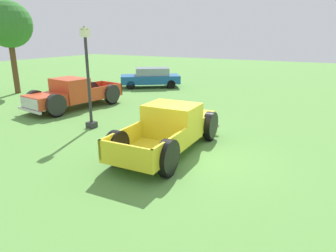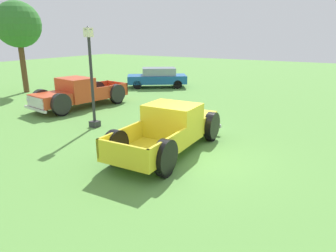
# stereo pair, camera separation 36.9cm
# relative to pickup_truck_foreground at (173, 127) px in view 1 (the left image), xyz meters

# --- Properties ---
(ground_plane) EXTENTS (80.00, 80.00, 0.00)m
(ground_plane) POSITION_rel_pickup_truck_foreground_xyz_m (-0.40, -0.88, -0.75)
(ground_plane) COLOR #5B9342
(pickup_truck_foreground) EXTENTS (5.22, 2.16, 1.58)m
(pickup_truck_foreground) POSITION_rel_pickup_truck_foreground_xyz_m (0.00, 0.00, 0.00)
(pickup_truck_foreground) COLOR yellow
(pickup_truck_foreground) RESTS_ON ground_plane
(pickup_truck_behind_left) EXTENTS (5.53, 2.73, 1.62)m
(pickup_truck_behind_left) POSITION_rel_pickup_truck_foreground_xyz_m (2.52, 7.51, 0.02)
(pickup_truck_behind_left) COLOR #D14723
(pickup_truck_behind_left) RESTS_ON ground_plane
(sedan_distant_a) EXTENTS (3.96, 4.54, 1.44)m
(sedan_distant_a) POSITION_rel_pickup_truck_foreground_xyz_m (10.52, 7.48, 0.01)
(sedan_distant_a) COLOR #195699
(sedan_distant_a) RESTS_ON ground_plane
(lamp_post_near) EXTENTS (0.36, 0.36, 4.14)m
(lamp_post_near) POSITION_rel_pickup_truck_foreground_xyz_m (0.48, 4.18, 1.42)
(lamp_post_near) COLOR #2D2D33
(lamp_post_near) RESTS_ON ground_plane
(oak_tree_east) EXTENTS (2.95, 2.95, 5.91)m
(oak_tree_east) POSITION_rel_pickup_truck_foreground_xyz_m (4.16, 14.12, 3.64)
(oak_tree_east) COLOR brown
(oak_tree_east) RESTS_ON ground_plane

